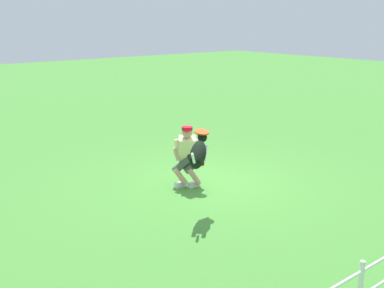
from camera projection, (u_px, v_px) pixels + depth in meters
The scene contains 5 objects.
ground_plane at pixel (212, 183), 10.02m from camera, with size 60.00×60.00×0.00m, color #499038.
person at pixel (187, 154), 9.64m from camera, with size 0.60×0.71×1.29m.
dog at pixel (198, 153), 8.06m from camera, with size 0.84×0.70×0.59m.
frisbee_flying at pixel (202, 132), 8.30m from camera, with size 0.27×0.27×0.02m, color #F34612.
frisbee_held at pixel (199, 163), 9.37m from camera, with size 0.23×0.23×0.02m, color #F54511.
Camera 1 is at (6.30, 7.07, 3.40)m, focal length 44.25 mm.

